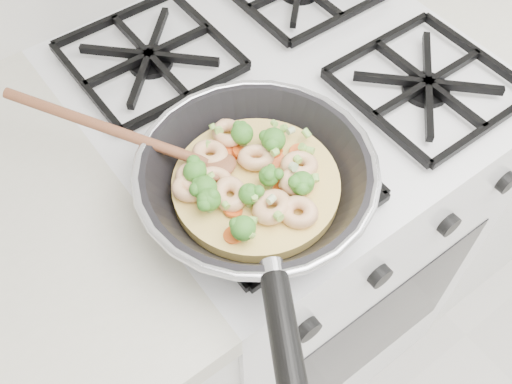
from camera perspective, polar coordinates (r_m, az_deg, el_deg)
stove at (r=1.26m, az=2.06°, el=-3.54°), size 0.60×0.60×0.92m
skillet at (r=0.71m, az=-0.18°, el=0.98°), size 0.35×0.54×0.09m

